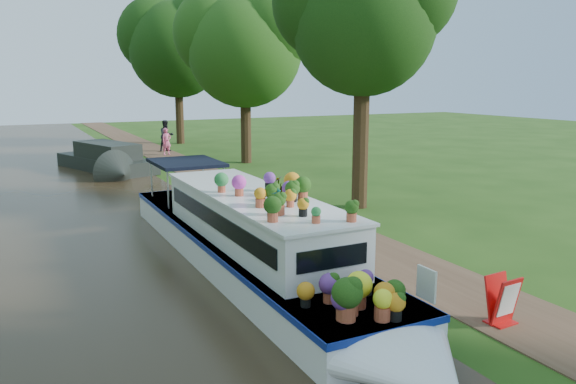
{
  "coord_description": "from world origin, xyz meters",
  "views": [
    {
      "loc": [
        -7.08,
        -13.07,
        4.35
      ],
      "look_at": [
        -0.15,
        0.72,
        1.3
      ],
      "focal_mm": 35.0,
      "sensor_mm": 36.0,
      "label": 1
    }
  ],
  "objects": [
    {
      "name": "tree_near_far",
      "position": [
        3.98,
        26.09,
        7.05
      ],
      "size": [
        7.59,
        7.26,
        10.3
      ],
      "color": "black",
      "rests_on": "ground"
    },
    {
      "name": "verge_plant",
      "position": [
        0.05,
        0.13,
        0.24
      ],
      "size": [
        0.55,
        0.52,
        0.48
      ],
      "primitive_type": "imported",
      "rotation": [
        0.0,
        0.0,
        0.41
      ],
      "color": "#2F641E",
      "rests_on": "ground"
    },
    {
      "name": "second_boat",
      "position": [
        -2.75,
        15.25,
        0.57
      ],
      "size": [
        4.1,
        7.73,
        1.41
      ],
      "rotation": [
        0.0,
        0.0,
        0.34
      ],
      "color": "black",
      "rests_on": "canal_water"
    },
    {
      "name": "pedestrian_pink",
      "position": [
        1.43,
        19.96,
        0.83
      ],
      "size": [
        0.66,
        0.51,
        1.61
      ],
      "primitive_type": "imported",
      "rotation": [
        0.0,
        0.0,
        0.24
      ],
      "color": "#C14F69",
      "rests_on": "towpath"
    },
    {
      "name": "sandwich_board",
      "position": [
        0.67,
        -6.29,
        0.43
      ],
      "size": [
        0.57,
        0.47,
        0.89
      ],
      "rotation": [
        0.0,
        0.0,
        0.07
      ],
      "color": "red",
      "rests_on": "towpath"
    },
    {
      "name": "pedestrian_dark",
      "position": [
        1.9,
        21.77,
        1.0
      ],
      "size": [
        1.07,
        0.9,
        1.94
      ],
      "primitive_type": "imported",
      "rotation": [
        0.0,
        0.0,
        0.2
      ],
      "color": "black",
      "rests_on": "towpath"
    },
    {
      "name": "tree_near_overhang",
      "position": [
        3.79,
        3.06,
        6.6
      ],
      "size": [
        5.52,
        5.28,
        8.99
      ],
      "color": "black",
      "rests_on": "ground"
    },
    {
      "name": "plant_boat",
      "position": [
        -2.25,
        -1.71,
        0.85
      ],
      "size": [
        2.29,
        13.52,
        2.28
      ],
      "color": "white",
      "rests_on": "canal_water"
    },
    {
      "name": "tree_near_mid",
      "position": [
        4.48,
        15.08,
        6.44
      ],
      "size": [
        6.9,
        6.6,
        9.4
      ],
      "color": "black",
      "rests_on": "ground"
    },
    {
      "name": "canal_water",
      "position": [
        -6.0,
        0.0,
        0.01
      ],
      "size": [
        10.0,
        100.0,
        0.02
      ],
      "primitive_type": "cube",
      "color": "black",
      "rests_on": "ground"
    },
    {
      "name": "ground",
      "position": [
        0.0,
        0.0,
        0.0
      ],
      "size": [
        100.0,
        100.0,
        0.0
      ],
      "primitive_type": "plane",
      "color": "#1F4010",
      "rests_on": "ground"
    },
    {
      "name": "towpath",
      "position": [
        1.2,
        0.0,
        0.01
      ],
      "size": [
        2.2,
        100.0,
        0.03
      ],
      "primitive_type": "cube",
      "color": "#483221",
      "rests_on": "ground"
    }
  ]
}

